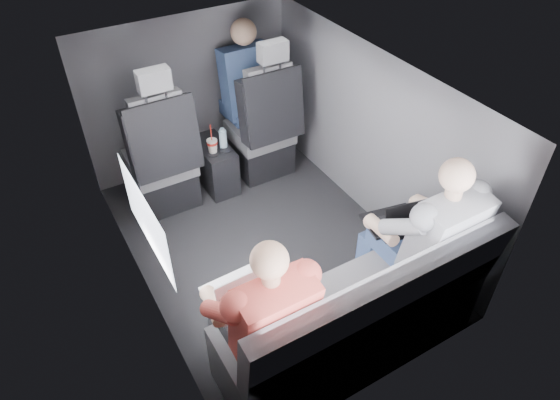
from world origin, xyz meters
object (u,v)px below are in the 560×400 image
center_console (215,165)px  passenger_rear_right (424,237)px  passenger_front_right (246,83)px  laptop_white (240,292)px  water_bottle (223,139)px  soda_cup (212,146)px  front_seat_right (263,133)px  front_seat_left (162,164)px  rear_bench (355,321)px  laptop_black (398,221)px  passenger_rear_left (261,315)px

center_console → passenger_rear_right: size_ratio=0.38×
passenger_front_right → center_console: bearing=-153.5°
laptop_white → water_bottle: bearing=67.9°
soda_cup → laptop_white: laptop_white is taller
front_seat_right → soda_cup: 0.50m
front_seat_left → water_bottle: front_seat_left is taller
front_seat_right → water_bottle: (-0.38, -0.03, 0.08)m
rear_bench → passenger_front_right: bearing=78.6°
front_seat_right → laptop_black: 1.63m
water_bottle → passenger_front_right: passenger_front_right is taller
soda_cup → passenger_front_right: (0.48, 0.31, 0.29)m
rear_bench → water_bottle: 1.88m
laptop_white → passenger_rear_right: 1.13m
passenger_rear_right → front_seat_right: bearing=92.7°
water_bottle → passenger_rear_right: bearing=-75.2°
passenger_rear_right → passenger_front_right: 2.07m
water_bottle → laptop_white: 1.73m
rear_bench → water_bottle: (0.07, 1.87, 0.17)m
soda_cup → passenger_rear_left: size_ratio=0.22×
rear_bench → laptop_black: rear_bench is taller
soda_cup → passenger_rear_right: passenger_rear_right is taller
water_bottle → laptop_white: laptop_white is taller
water_bottle → laptop_white: (-0.65, -1.60, 0.15)m
rear_bench → passenger_rear_right: passenger_rear_right is taller
passenger_rear_left → passenger_front_right: passenger_front_right is taller
center_console → passenger_rear_right: passenger_rear_right is taller
water_bottle → front_seat_left: bearing=176.8°
passenger_rear_right → passenger_front_right: passenger_front_right is taller
passenger_rear_left → water_bottle: bearing=70.7°
soda_cup → water_bottle: (0.11, 0.02, 0.02)m
rear_bench → water_bottle: rear_bench is taller
center_console → passenger_front_right: 0.74m
front_seat_right → passenger_front_right: size_ratio=1.46×
water_bottle → passenger_rear_right: (0.47, -1.78, 0.16)m
rear_bench → passenger_rear_left: passenger_rear_left is taller
front_seat_right → passenger_rear_right: 1.82m
center_console → soda_cup: size_ratio=1.85×
rear_bench → passenger_front_right: 2.25m
front_seat_right → water_bottle: size_ratio=7.04×
front_seat_right → passenger_rear_right: size_ratio=1.01×
soda_cup → water_bottle: size_ratio=1.45×
center_console → water_bottle: 0.30m
front_seat_left → water_bottle: size_ratio=7.04×
passenger_rear_right → water_bottle: bearing=104.8°
center_console → passenger_rear_right: bearing=-73.8°
center_console → laptop_white: laptop_white is taller
passenger_rear_left → rear_bench: bearing=-9.7°
center_console → laptop_white: bearing=-109.2°
soda_cup → passenger_rear_right: (0.58, -1.75, 0.17)m
front_seat_left → passenger_rear_right: bearing=-61.4°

